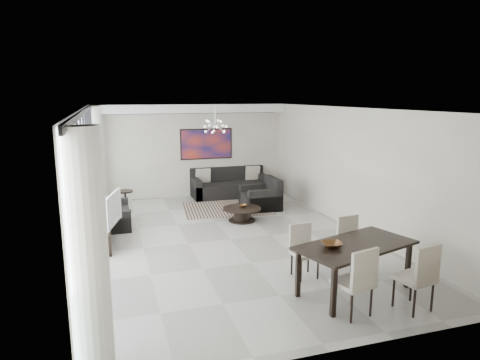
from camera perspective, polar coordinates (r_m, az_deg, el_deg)
name	(u,v)px	position (r m, az deg, el deg)	size (l,w,h in m)	color
room_shell	(250,175)	(9.45, 1.39, 0.71)	(6.00, 9.00, 2.90)	#A8A39B
window_wall	(92,183)	(8.97, -19.12, -0.38)	(0.37, 8.95, 2.90)	white
soffit	(191,109)	(13.35, -6.53, 9.43)	(5.98, 0.40, 0.26)	white
painting	(206,144)	(13.69, -4.50, 4.81)	(1.68, 0.04, 0.98)	red
chandelier	(215,126)	(11.68, -3.33, 7.16)	(0.66, 0.66, 0.71)	silver
rug	(227,208)	(12.25, -1.78, -3.77)	(2.40, 1.85, 0.01)	black
coffee_table	(242,214)	(11.00, 0.25, -4.49)	(0.98, 0.98, 0.34)	black
bowl_coffee	(243,206)	(11.03, 0.40, -3.46)	(0.22, 0.22, 0.07)	brown
sofa_main	(230,187)	(13.70, -1.34, -0.88)	(2.44, 1.00, 0.89)	black
loveseat	(111,216)	(11.04, -16.86, -4.64)	(0.83, 1.47, 0.73)	black
armchair	(262,198)	(12.19, 2.93, -2.43)	(0.99, 1.05, 0.87)	black
side_table	(125,197)	(12.27, -15.03, -2.25)	(0.43, 0.43, 0.59)	black
tv_console	(101,236)	(9.66, -18.02, -7.13)	(0.40, 1.43, 0.45)	black
television	(107,209)	(9.54, -17.26, -3.77)	(1.19, 0.16, 0.69)	gray
dining_table	(355,249)	(7.24, 15.14, -8.85)	(2.18, 1.51, 0.82)	black
dining_chair_sw	(358,278)	(6.50, 15.50, -12.43)	(0.58, 0.58, 1.06)	beige
dining_chair_se	(420,273)	(6.94, 22.92, -11.37)	(0.57, 0.57, 1.07)	beige
dining_chair_nw	(303,246)	(7.77, 8.36, -8.75)	(0.46, 0.46, 0.94)	beige
dining_chair_ne	(351,239)	(8.19, 14.54, -7.66)	(0.51, 0.51, 1.00)	beige
bowl_dining	(332,245)	(6.97, 12.15, -8.42)	(0.32, 0.32, 0.08)	brown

